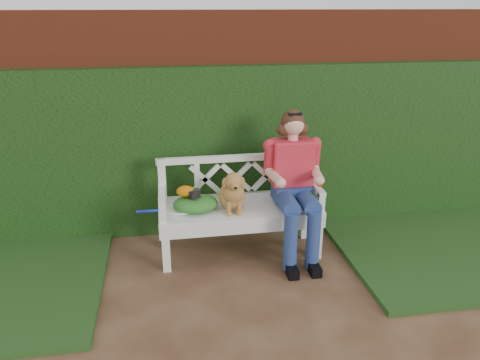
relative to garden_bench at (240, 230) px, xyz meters
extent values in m
plane|color=#412618|center=(-0.14, -1.08, -0.24)|extent=(60.00, 60.00, 0.00)
cube|color=maroon|center=(-0.14, 0.82, 0.86)|extent=(10.00, 0.30, 2.20)
cube|color=#2E621E|center=(-0.14, 0.60, 0.61)|extent=(10.00, 0.18, 1.70)
cube|color=#163512|center=(2.26, -0.18, -0.21)|extent=(2.60, 2.00, 0.05)
cube|color=black|center=(-0.42, -0.02, 0.41)|extent=(0.11, 0.09, 0.07)
ellipsoid|color=#BA6505|center=(-0.50, 0.00, 0.43)|extent=(0.18, 0.15, 0.10)
camera|label=1|loc=(-0.65, -3.92, 2.01)|focal=35.00mm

